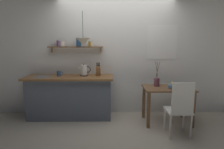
% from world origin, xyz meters
% --- Properties ---
extents(ground_plane, '(14.00, 14.00, 0.00)m').
position_xyz_m(ground_plane, '(0.00, 0.00, 0.00)').
color(ground_plane, '#BCB29E').
extents(back_wall, '(6.80, 0.11, 2.70)m').
position_xyz_m(back_wall, '(0.20, 0.65, 1.35)').
color(back_wall, white).
rests_on(back_wall, ground_plane).
extents(kitchen_counter, '(1.83, 0.63, 0.90)m').
position_xyz_m(kitchen_counter, '(-1.00, 0.32, 0.46)').
color(kitchen_counter, slate).
rests_on(kitchen_counter, ground_plane).
extents(wall_shelf, '(1.17, 0.20, 0.32)m').
position_xyz_m(wall_shelf, '(-0.87, 0.49, 1.55)').
color(wall_shelf, brown).
extents(dining_table, '(0.95, 0.61, 0.73)m').
position_xyz_m(dining_table, '(1.00, 0.02, 0.60)').
color(dining_table, brown).
rests_on(dining_table, ground_plane).
extents(dining_chair_near, '(0.41, 0.40, 0.97)m').
position_xyz_m(dining_chair_near, '(1.04, -0.59, 0.53)').
color(dining_chair_near, white).
rests_on(dining_chair_near, ground_plane).
extents(fruit_bowl, '(0.22, 0.22, 0.12)m').
position_xyz_m(fruit_bowl, '(1.09, -0.05, 0.78)').
color(fruit_bowl, '#51759E').
rests_on(fruit_bowl, dining_table).
extents(twig_vase, '(0.11, 0.11, 0.50)m').
position_xyz_m(twig_vase, '(0.80, 0.12, 0.82)').
color(twig_vase, brown).
rests_on(twig_vase, dining_table).
extents(electric_kettle, '(0.25, 0.16, 0.26)m').
position_xyz_m(electric_kettle, '(-0.69, 0.37, 1.02)').
color(electric_kettle, black).
rests_on(electric_kettle, kitchen_counter).
extents(knife_block, '(0.09, 0.15, 0.29)m').
position_xyz_m(knife_block, '(-0.39, 0.37, 1.01)').
color(knife_block, brown).
rests_on(knife_block, kitchen_counter).
extents(coffee_mug_by_sink, '(0.13, 0.09, 0.11)m').
position_xyz_m(coffee_mug_by_sink, '(-1.22, 0.34, 0.96)').
color(coffee_mug_by_sink, '#3D5B89').
rests_on(coffee_mug_by_sink, kitchen_counter).
extents(pendant_lamp, '(0.29, 0.29, 0.67)m').
position_xyz_m(pendant_lamp, '(-0.69, 0.29, 1.63)').
color(pendant_lamp, black).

